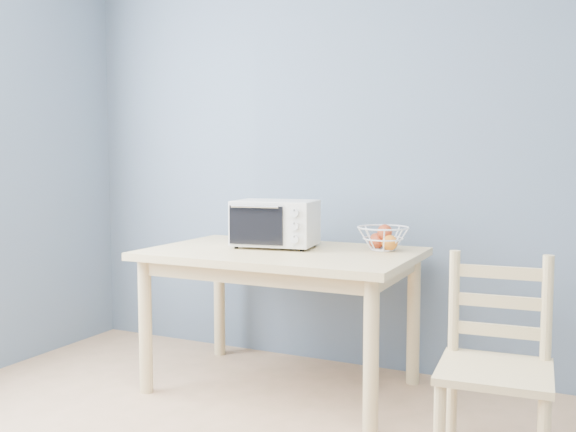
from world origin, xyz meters
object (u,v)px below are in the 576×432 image
at_px(toaster_oven, 272,223).
at_px(dining_chair, 495,373).
at_px(fruit_basket, 384,237).
at_px(dining_table, 282,269).

height_order(toaster_oven, dining_chair, toaster_oven).
relative_size(toaster_oven, dining_chair, 0.55).
bearing_deg(dining_chair, toaster_oven, 148.75).
height_order(fruit_basket, dining_chair, fruit_basket).
bearing_deg(toaster_oven, fruit_basket, 5.02).
xyz_separation_m(toaster_oven, dining_chair, (1.27, -0.66, -0.46)).
bearing_deg(toaster_oven, dining_table, -47.35).
xyz_separation_m(dining_table, toaster_oven, (-0.10, 0.08, 0.24)).
relative_size(dining_table, fruit_basket, 4.00).
xyz_separation_m(toaster_oven, fruit_basket, (0.59, 0.14, -0.07)).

